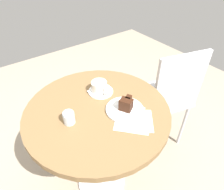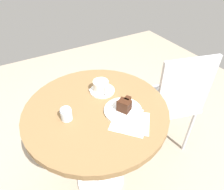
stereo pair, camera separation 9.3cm
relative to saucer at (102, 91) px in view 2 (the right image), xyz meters
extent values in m
cube|color=gray|center=(0.11, -0.10, -0.75)|extent=(4.40, 4.40, 0.01)
cylinder|color=brown|center=(0.11, -0.10, -0.02)|extent=(0.77, 0.77, 0.03)
cylinder|color=silver|center=(0.11, -0.10, -0.38)|extent=(0.07, 0.07, 0.69)
cylinder|color=silver|center=(0.11, -0.10, -0.74)|extent=(0.34, 0.34, 0.02)
cylinder|color=white|center=(0.00, 0.00, 0.00)|extent=(0.14, 0.14, 0.01)
cylinder|color=white|center=(0.00, -0.01, 0.04)|extent=(0.09, 0.09, 0.06)
cylinder|color=beige|center=(0.00, -0.01, 0.07)|extent=(0.08, 0.08, 0.00)
torus|color=white|center=(0.05, -0.01, 0.04)|extent=(0.05, 0.01, 0.05)
cube|color=silver|center=(0.01, -0.05, 0.01)|extent=(0.08, 0.03, 0.00)
ellipsoid|color=silver|center=(-0.03, -0.06, 0.01)|extent=(0.02, 0.02, 0.00)
cylinder|color=white|center=(0.20, 0.01, 0.00)|extent=(0.20, 0.20, 0.01)
cube|color=black|center=(0.21, 0.02, 0.02)|extent=(0.08, 0.07, 0.02)
cube|color=black|center=(0.19, 0.05, 0.02)|extent=(0.04, 0.04, 0.02)
cube|color=#381C0F|center=(0.21, 0.02, 0.03)|extent=(0.08, 0.07, 0.01)
cube|color=#381C0F|center=(0.19, 0.05, 0.03)|extent=(0.04, 0.04, 0.01)
cube|color=black|center=(0.21, 0.02, 0.05)|extent=(0.08, 0.07, 0.02)
cube|color=black|center=(0.19, 0.05, 0.05)|extent=(0.04, 0.04, 0.02)
cube|color=#381C0F|center=(0.21, 0.02, 0.06)|extent=(0.08, 0.07, 0.01)
cube|color=#381C0F|center=(0.19, 0.05, 0.06)|extent=(0.04, 0.04, 0.01)
cube|color=#381C0F|center=(0.22, 0.00, 0.04)|extent=(0.06, 0.04, 0.06)
cube|color=silver|center=(0.19, 0.06, 0.01)|extent=(0.11, 0.04, 0.00)
cube|color=silver|center=(0.25, 0.08, 0.01)|extent=(0.04, 0.03, 0.00)
cube|color=silver|center=(0.28, 0.00, 0.00)|extent=(0.23, 0.23, 0.00)
cube|color=silver|center=(0.30, 0.01, 0.00)|extent=(0.21, 0.21, 0.00)
cylinder|color=#BCBCC1|center=(-0.09, 0.74, -0.52)|extent=(0.02, 0.02, 0.45)
cylinder|color=#BCBCC1|center=(-0.18, 0.42, -0.52)|extent=(0.02, 0.02, 0.45)
cylinder|color=#BCBCC1|center=(0.22, 0.65, -0.52)|extent=(0.02, 0.02, 0.45)
cylinder|color=#BCBCC1|center=(0.13, 0.34, -0.52)|extent=(0.02, 0.02, 0.45)
cube|color=#BCBCC1|center=(0.02, 0.54, -0.29)|extent=(0.47, 0.47, 0.02)
cube|color=#BCBCC1|center=(0.19, 0.49, -0.05)|extent=(0.12, 0.35, 0.44)
cylinder|color=silver|center=(0.11, -0.26, 0.02)|extent=(0.06, 0.06, 0.06)
ellipsoid|color=silver|center=(0.11, -0.26, 0.06)|extent=(0.05, 0.05, 0.02)
camera|label=1|loc=(0.77, -0.49, 0.71)|focal=32.00mm
camera|label=2|loc=(0.82, -0.41, 0.71)|focal=32.00mm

